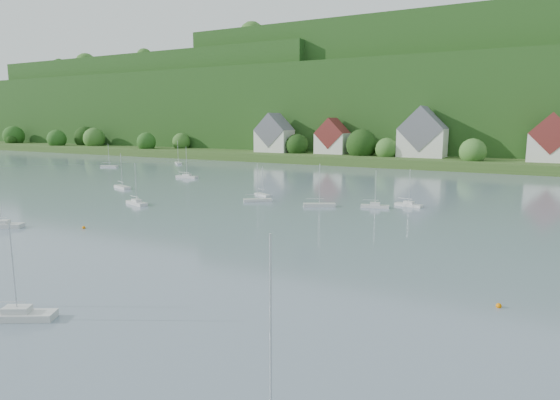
# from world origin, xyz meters

# --- Properties ---
(far_shore_strip) EXTENTS (600.00, 60.00, 3.00)m
(far_shore_strip) POSITION_xyz_m (0.00, 200.00, 1.50)
(far_shore_strip) COLOR #365620
(far_shore_strip) RESTS_ON ground
(forested_ridge) EXTENTS (620.00, 181.22, 69.89)m
(forested_ridge) POSITION_xyz_m (0.39, 268.57, 22.89)
(forested_ridge) COLOR #1E4014
(forested_ridge) RESTS_ON ground
(village_building_0) EXTENTS (14.00, 10.40, 16.00)m
(village_building_0) POSITION_xyz_m (-55.00, 187.00, 9.51)
(village_building_0) COLOR silver
(village_building_0) RESTS_ON far_shore_strip
(village_building_1) EXTENTS (12.00, 9.36, 14.00)m
(village_building_1) POSITION_xyz_m (-30.00, 189.00, 8.75)
(village_building_1) COLOR silver
(village_building_1) RESTS_ON far_shore_strip
(village_building_2) EXTENTS (16.00, 11.44, 18.00)m
(village_building_2) POSITION_xyz_m (5.00, 188.00, 10.27)
(village_building_2) COLOR silver
(village_building_2) RESTS_ON far_shore_strip
(village_building_3) EXTENTS (13.00, 10.40, 15.50)m
(village_building_3) POSITION_xyz_m (45.00, 186.00, 9.43)
(village_building_3) COLOR silver
(village_building_3) RESTS_ON far_shore_strip
(near_sailboat_3) EXTENTS (5.97, 4.35, 7.99)m
(near_sailboat_3) POSITION_xyz_m (6.17, 34.15, 0.43)
(near_sailboat_3) COLOR silver
(near_sailboat_3) RESTS_ON ground
(near_sailboat_6) EXTENTS (6.37, 4.30, 8.42)m
(near_sailboat_6) POSITION_xyz_m (-28.03, 54.09, 0.45)
(near_sailboat_6) COLOR silver
(near_sailboat_6) RESTS_ON ground
(mooring_buoy_2) EXTENTS (0.49, 0.49, 0.49)m
(mooring_buoy_2) POSITION_xyz_m (40.20, 55.41, 0.00)
(mooring_buoy_2) COLOR orange
(mooring_buoy_2) RESTS_ON ground
(mooring_buoy_3) EXTENTS (0.50, 0.50, 0.50)m
(mooring_buoy_3) POSITION_xyz_m (-16.67, 59.49, 0.00)
(mooring_buoy_3) COLOR orange
(mooring_buoy_3) RESTS_ON ground
(far_sailboat_cluster) EXTENTS (191.76, 76.45, 8.71)m
(far_sailboat_cluster) POSITION_xyz_m (9.91, 113.47, 0.38)
(far_sailboat_cluster) COLOR silver
(far_sailboat_cluster) RESTS_ON ground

